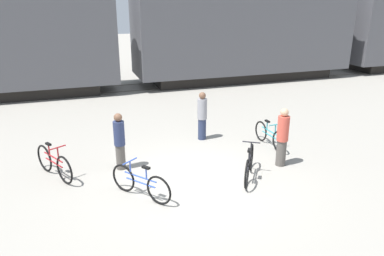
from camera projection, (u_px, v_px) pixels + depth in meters
name	position (u px, v px, depth m)	size (l,w,h in m)	color
ground_plane	(196.00, 180.00, 9.57)	(80.00, 80.00, 0.00)	gray
freight_train	(124.00, 27.00, 18.17)	(50.69, 3.09, 5.77)	black
rail_near	(130.00, 91.00, 18.54)	(62.69, 0.07, 0.01)	#4C4238
rail_far	(125.00, 85.00, 19.83)	(62.69, 0.07, 0.01)	#4C4238
bicycle_blue	(140.00, 183.00, 8.65)	(1.12, 1.44, 0.87)	black
bicycle_black	(249.00, 164.00, 9.58)	(1.00, 1.51, 0.90)	black
bicycle_teal	(270.00, 136.00, 11.66)	(0.46, 1.67, 0.81)	black
bicycle_maroon	(54.00, 163.00, 9.63)	(0.89, 1.60, 0.92)	black
person_in_navy	(120.00, 141.00, 9.97)	(0.30, 0.30, 1.58)	#514C47
person_in_grey	(202.00, 116.00, 12.08)	(0.31, 0.31, 1.59)	#283351
person_in_red	(282.00, 137.00, 10.17)	(0.32, 0.32, 1.65)	#514C47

